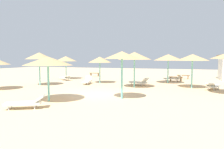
% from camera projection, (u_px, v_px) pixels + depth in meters
% --- Properties ---
extents(ground_plane, '(80.00, 80.00, 0.00)m').
position_uv_depth(ground_plane, '(97.00, 95.00, 14.04)').
color(ground_plane, '#DBBA8C').
extents(parasol_0, '(2.67, 2.67, 2.83)m').
position_uv_depth(parasol_0, '(66.00, 59.00, 25.13)').
color(parasol_0, '#6BC6BC').
rests_on(parasol_0, ground).
extents(parasol_1, '(2.38, 2.38, 2.72)m').
position_uv_depth(parasol_1, '(100.00, 60.00, 20.77)').
color(parasol_1, '#6BC6BC').
rests_on(parasol_1, ground).
extents(parasol_2, '(2.90, 2.90, 3.08)m').
position_uv_depth(parasol_2, '(134.00, 56.00, 17.42)').
color(parasol_2, '#6BC6BC').
rests_on(parasol_2, ground).
extents(parasol_4, '(2.69, 2.69, 2.89)m').
position_uv_depth(parasol_4, '(192.00, 58.00, 17.08)').
color(parasol_4, '#6BC6BC').
rests_on(parasol_4, ground).
extents(parasol_5, '(2.84, 2.84, 2.62)m').
position_uv_depth(parasol_5, '(48.00, 61.00, 11.73)').
color(parasol_5, '#6BC6BC').
rests_on(parasol_5, ground).
extents(parasol_6, '(2.96, 2.96, 2.97)m').
position_uv_depth(parasol_6, '(168.00, 57.00, 20.58)').
color(parasol_6, '#6BC6BC').
rests_on(parasol_6, ground).
extents(parasol_8, '(2.57, 2.57, 3.09)m').
position_uv_depth(parasol_8, '(39.00, 56.00, 18.91)').
color(parasol_8, '#6BC6BC').
rests_on(parasol_8, ground).
extents(parasol_9, '(2.23, 2.23, 2.95)m').
position_uv_depth(parasol_9, '(122.00, 55.00, 12.43)').
color(parasol_9, '#6BC6BC').
rests_on(parasol_9, ground).
extents(lounger_0, '(1.95, 1.58, 0.62)m').
position_uv_depth(lounger_0, '(65.00, 78.00, 23.70)').
color(lounger_0, silver).
rests_on(lounger_0, ground).
extents(lounger_1, '(1.06, 1.97, 0.76)m').
position_uv_depth(lounger_1, '(87.00, 81.00, 20.09)').
color(lounger_1, silver).
rests_on(lounger_1, ground).
extents(lounger_2, '(1.97, 1.29, 0.77)m').
position_uv_depth(lounger_2, '(139.00, 82.00, 19.01)').
color(lounger_2, silver).
rests_on(lounger_2, ground).
extents(lounger_4, '(1.32, 2.01, 0.62)m').
position_uv_depth(lounger_4, '(213.00, 86.00, 16.38)').
color(lounger_4, silver).
rests_on(lounger_4, ground).
extents(lounger_5, '(1.97, 1.49, 0.67)m').
position_uv_depth(lounger_5, '(26.00, 102.00, 10.10)').
color(lounger_5, silver).
rests_on(lounger_5, ground).
extents(lounger_6, '(2.00, 1.15, 0.69)m').
position_uv_depth(lounger_6, '(173.00, 78.00, 22.80)').
color(lounger_6, silver).
rests_on(lounger_6, ground).
extents(bench_0, '(1.50, 0.41, 0.49)m').
position_uv_depth(bench_0, '(183.00, 76.00, 25.25)').
color(bench_0, brown).
rests_on(bench_0, ground).
extents(bench_1, '(1.54, 0.57, 0.49)m').
position_uv_depth(bench_1, '(176.00, 78.00, 22.85)').
color(bench_1, brown).
rests_on(bench_1, ground).
extents(bench_2, '(1.55, 0.67, 0.49)m').
position_uv_depth(bench_2, '(95.00, 74.00, 29.28)').
color(bench_2, brown).
rests_on(bench_2, ground).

